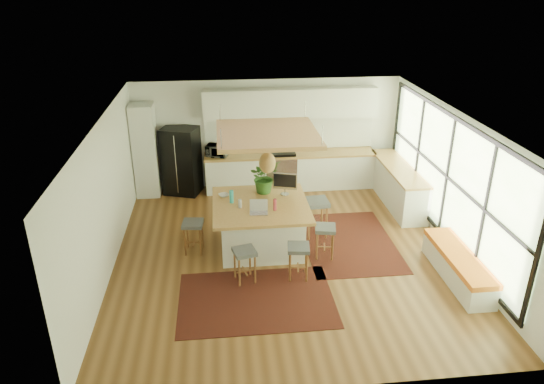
{
  "coord_description": "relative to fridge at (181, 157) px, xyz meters",
  "views": [
    {
      "loc": [
        -1.17,
        -8.44,
        5.1
      ],
      "look_at": [
        -0.2,
        0.5,
        1.1
      ],
      "focal_mm": 33.23,
      "sensor_mm": 36.0,
      "label": 1
    }
  ],
  "objects": [
    {
      "name": "right_counter_top",
      "position": [
        5.05,
        -1.2,
        -0.03
      ],
      "size": [
        0.64,
        2.54,
        0.05
      ],
      "primitive_type": "cube",
      "color": "#A3743A",
      "rests_on": "right_counter_base"
    },
    {
      "name": "island",
      "position": [
        1.68,
        -2.85,
        -0.46
      ],
      "size": [
        1.85,
        1.85,
        0.93
      ],
      "primitive_type": null,
      "color": "#A3743A",
      "rests_on": "floor"
    },
    {
      "name": "rug_right",
      "position": [
        3.46,
        -2.91,
        -0.92
      ],
      "size": [
        1.8,
        2.6,
        0.01
      ],
      "primitive_type": "cube",
      "color": "black",
      "rests_on": "floor"
    },
    {
      "name": "wall_left",
      "position": [
        -1.13,
        -3.2,
        0.42
      ],
      "size": [
        0.0,
        7.0,
        7.0
      ],
      "primitive_type": "plane",
      "rotation": [
        1.57,
        0.0,
        1.57
      ],
      "color": "white",
      "rests_on": "ground"
    },
    {
      "name": "stool_right_front",
      "position": [
        2.86,
        -3.39,
        -0.57
      ],
      "size": [
        0.45,
        0.45,
        0.65
      ],
      "primitive_type": null,
      "rotation": [
        0.0,
        0.0,
        1.38
      ],
      "color": "#43464A",
      "rests_on": "floor"
    },
    {
      "name": "floor",
      "position": [
        2.12,
        -3.2,
        -0.93
      ],
      "size": [
        7.0,
        7.0,
        0.0
      ],
      "primitive_type": "plane",
      "color": "brown",
      "rests_on": "ground"
    },
    {
      "name": "monitor",
      "position": [
        2.21,
        -2.47,
        0.26
      ],
      "size": [
        0.53,
        0.32,
        0.47
      ],
      "primitive_type": null,
      "rotation": [
        0.0,
        0.0,
        -0.29
      ],
      "color": "#A5A5AA",
      "rests_on": "island"
    },
    {
      "name": "ceiling_panel",
      "position": [
        1.82,
        -2.8,
        1.12
      ],
      "size": [
        1.86,
        1.86,
        0.8
      ],
      "primitive_type": null,
      "color": "#A3743A",
      "rests_on": "ceiling"
    },
    {
      "name": "back_counter_top",
      "position": [
        2.67,
        -0.02,
        -0.03
      ],
      "size": [
        4.24,
        0.64,
        0.05
      ],
      "primitive_type": "cube",
      "color": "#A3743A",
      "rests_on": "back_counter_base"
    },
    {
      "name": "stool_near_right",
      "position": [
        2.25,
        -4.06,
        -0.57
      ],
      "size": [
        0.43,
        0.43,
        0.65
      ],
      "primitive_type": null,
      "rotation": [
        0.0,
        0.0,
        -0.12
      ],
      "color": "#43464A",
      "rests_on": "floor"
    },
    {
      "name": "wall_right",
      "position": [
        5.37,
        -3.2,
        0.42
      ],
      "size": [
        0.0,
        7.0,
        7.0
      ],
      "primitive_type": "plane",
      "rotation": [
        1.57,
        0.0,
        -1.57
      ],
      "color": "white",
      "rests_on": "ground"
    },
    {
      "name": "laptop",
      "position": [
        1.61,
        -3.27,
        0.12
      ],
      "size": [
        0.37,
        0.38,
        0.25
      ],
      "primitive_type": null,
      "rotation": [
        0.0,
        0.0,
        -0.09
      ],
      "color": "#A5A5AA",
      "rests_on": "island"
    },
    {
      "name": "range",
      "position": [
        2.42,
        -0.02,
        -0.43
      ],
      "size": [
        0.76,
        0.62,
        1.0
      ],
      "primitive_type": null,
      "color": "#A5A5AA",
      "rests_on": "floor"
    },
    {
      "name": "stool_right_back",
      "position": [
        2.85,
        -2.53,
        -0.57
      ],
      "size": [
        0.5,
        0.5,
        0.8
      ],
      "primitive_type": null,
      "rotation": [
        0.0,
        0.0,
        1.63
      ],
      "color": "#43464A",
      "rests_on": "floor"
    },
    {
      "name": "island_bottle_1",
      "position": [
        1.28,
        -3.0,
        0.1
      ],
      "size": [
        0.07,
        0.07,
        0.19
      ],
      "primitive_type": "cylinder",
      "color": "silver",
      "rests_on": "island"
    },
    {
      "name": "rug_near",
      "position": [
        1.44,
        -4.65,
        -0.92
      ],
      "size": [
        2.6,
        1.8,
        0.01
      ],
      "primitive_type": "cube",
      "color": "black",
      "rests_on": "floor"
    },
    {
      "name": "window_bench",
      "position": [
        5.07,
        -4.4,
        -0.68
      ],
      "size": [
        0.52,
        2.0,
        0.5
      ],
      "primitive_type": null,
      "color": "silver",
      "rests_on": "floor"
    },
    {
      "name": "fridge",
      "position": [
        0.0,
        0.0,
        0.0
      ],
      "size": [
        0.99,
        0.88,
        1.66
      ],
      "primitive_type": null,
      "rotation": [
        0.0,
        0.0,
        -0.33
      ],
      "color": "black",
      "rests_on": "floor"
    },
    {
      "name": "right_counter_base",
      "position": [
        5.05,
        -1.2,
        -0.49
      ],
      "size": [
        0.6,
        2.5,
        0.88
      ],
      "primitive_type": "cube",
      "color": "silver",
      "rests_on": "floor"
    },
    {
      "name": "backsplash",
      "position": [
        2.67,
        0.28,
        0.43
      ],
      "size": [
        4.2,
        0.02,
        0.8
      ],
      "primitive_type": "cube",
      "color": "white",
      "rests_on": "wall_back"
    },
    {
      "name": "island_bottle_0",
      "position": [
        1.13,
        -2.75,
        0.1
      ],
      "size": [
        0.07,
        0.07,
        0.19
      ],
      "primitive_type": "cylinder",
      "color": "#2DAFB5",
      "rests_on": "island"
    },
    {
      "name": "back_counter_base",
      "position": [
        2.67,
        -0.02,
        -0.49
      ],
      "size": [
        4.2,
        0.6,
        0.88
      ],
      "primitive_type": "cube",
      "color": "silver",
      "rests_on": "floor"
    },
    {
      "name": "wall_back",
      "position": [
        2.12,
        0.3,
        0.42
      ],
      "size": [
        6.5,
        0.0,
        6.5
      ],
      "primitive_type": "plane",
      "rotation": [
        1.57,
        0.0,
        0.0
      ],
      "color": "white",
      "rests_on": "ground"
    },
    {
      "name": "stool_near_left",
      "position": [
        1.29,
        -4.06,
        -0.57
      ],
      "size": [
        0.45,
        0.45,
        0.63
      ],
      "primitive_type": null,
      "rotation": [
        0.0,
        0.0,
        0.24
      ],
      "color": "#43464A",
      "rests_on": "floor"
    },
    {
      "name": "island_plant",
      "position": [
        1.81,
        -2.29,
        0.26
      ],
      "size": [
        0.88,
        0.89,
        0.52
      ],
      "primitive_type": "imported",
      "rotation": [
        0.0,
        0.0,
        0.65
      ],
      "color": "#1E4C19",
      "rests_on": "island"
    },
    {
      "name": "island_bowl",
      "position": [
        0.98,
        -2.43,
        0.03
      ],
      "size": [
        0.26,
        0.26,
        0.05
      ],
      "primitive_type": "imported",
      "rotation": [
        0.0,
        0.0,
        0.35
      ],
      "color": "silver",
      "rests_on": "island"
    },
    {
      "name": "upper_cabinets",
      "position": [
        2.67,
        0.12,
        1.22
      ],
      "size": [
        4.2,
        0.34,
        0.7
      ],
      "primitive_type": "cube",
      "color": "silver",
      "rests_on": "wall_back"
    },
    {
      "name": "ceiling",
      "position": [
        2.12,
        -3.2,
        1.78
      ],
      "size": [
        7.0,
        7.0,
        0.0
      ],
      "primitive_type": "plane",
      "rotation": [
        3.14,
        0.0,
        0.0
      ],
      "color": "white",
      "rests_on": "ground"
    },
    {
      "name": "window_wall",
      "position": [
        5.34,
        -3.2,
        0.47
      ],
      "size": [
        0.1,
        6.2,
        2.6
      ],
      "primitive_type": null,
      "color": "black",
      "rests_on": "wall_right"
    },
    {
      "name": "microwave",
      "position": [
        0.87,
        -0.01,
        0.17
      ],
      "size": [
        0.57,
        0.41,
        0.34
      ],
      "primitive_type": "imported",
      "rotation": [
        0.0,
        0.0,
        -0.28
      ],
      "color": "#A5A5AA",
      "rests_on": "back_counter_top"
    },
    {
      "name": "island_bottle_2",
      "position": [
        1.93,
        -3.15,
        0.1
      ],
      "size": [
        0.07,
        0.07,
        0.19
      ],
      "primitive_type": "cylinder",
      "color": "#A33643",
      "rests_on": "island"
    },
    {
      "name": "wall_front",
      "position": [
        2.12,
        -6.7,
        0.42
      ],
      "size": [
        6.5,
        0.0,
        6.5
      ],
      "primitive_type": "plane",
      "rotation": [
        -1.57,
        0.0,
        0.0
      ],
      "color": "white",
      "rests_on": "ground"
    },
    {
      "name": "stool_left_side",
      "position": [
        0.36,
        -2.95,
        -0.57
      ],
      "size": [
        0.43,
        0.43,
        0.66
      ],
      "primitive_type": null,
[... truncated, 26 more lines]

